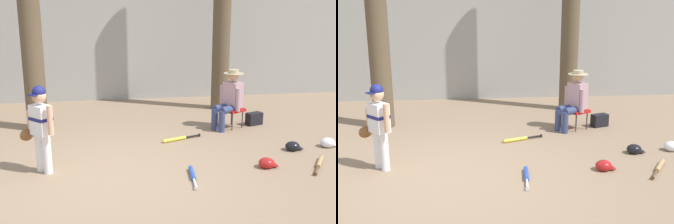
# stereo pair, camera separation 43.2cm
# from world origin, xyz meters

# --- Properties ---
(ground_plane) EXTENTS (60.00, 60.00, 0.00)m
(ground_plane) POSITION_xyz_m (0.00, 0.00, 0.00)
(ground_plane) COLOR #897056
(concrete_back_wall) EXTENTS (18.00, 0.36, 2.90)m
(concrete_back_wall) POSITION_xyz_m (0.00, 5.60, 1.45)
(concrete_back_wall) COLOR #9E9E99
(concrete_back_wall) RESTS_ON ground
(tree_near_player) EXTENTS (0.68, 0.68, 5.45)m
(tree_near_player) POSITION_xyz_m (-1.45, 2.84, 2.37)
(tree_near_player) COLOR brown
(tree_near_player) RESTS_ON ground
(young_ballplayer) EXTENTS (0.56, 0.46, 1.31)m
(young_ballplayer) POSITION_xyz_m (-1.05, 0.45, 0.74)
(young_ballplayer) COLOR white
(young_ballplayer) RESTS_ON ground
(folding_stool) EXTENTS (0.54, 0.54, 0.41)m
(folding_stool) POSITION_xyz_m (2.48, 2.26, 0.36)
(folding_stool) COLOR red
(folding_stool) RESTS_ON ground
(seated_spectator) EXTENTS (0.66, 0.56, 1.20)m
(seated_spectator) POSITION_xyz_m (2.39, 2.22, 0.64)
(seated_spectator) COLOR navy
(seated_spectator) RESTS_ON ground
(handbag_beside_stool) EXTENTS (0.38, 0.28, 0.26)m
(handbag_beside_stool) POSITION_xyz_m (3.01, 2.38, 0.13)
(handbag_beside_stool) COLOR black
(handbag_beside_stool) RESTS_ON ground
(bat_yellow_trainer) EXTENTS (0.77, 0.33, 0.07)m
(bat_yellow_trainer) POSITION_xyz_m (1.20, 1.59, 0.03)
(bat_yellow_trainer) COLOR yellow
(bat_yellow_trainer) RESTS_ON ground
(bat_wood_tan) EXTENTS (0.53, 0.67, 0.07)m
(bat_wood_tan) POSITION_xyz_m (3.14, 0.01, 0.03)
(bat_wood_tan) COLOR tan
(bat_wood_tan) RESTS_ON ground
(bat_blue_youth) EXTENTS (0.15, 0.74, 0.07)m
(bat_blue_youth) POSITION_xyz_m (1.09, -0.11, 0.03)
(bat_blue_youth) COLOR #2347AD
(bat_blue_youth) RESTS_ON ground
(batting_helmet_black) EXTENTS (0.29, 0.23, 0.17)m
(batting_helmet_black) POSITION_xyz_m (3.05, 0.72, 0.07)
(batting_helmet_black) COLOR black
(batting_helmet_black) RESTS_ON ground
(batting_helmet_red) EXTENTS (0.29, 0.23, 0.17)m
(batting_helmet_red) POSITION_xyz_m (2.29, 0.05, 0.07)
(batting_helmet_red) COLOR #A81919
(batting_helmet_red) RESTS_ON ground
(batting_helmet_white) EXTENTS (0.31, 0.24, 0.18)m
(batting_helmet_white) POSITION_xyz_m (3.75, 0.78, 0.08)
(batting_helmet_white) COLOR silver
(batting_helmet_white) RESTS_ON ground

